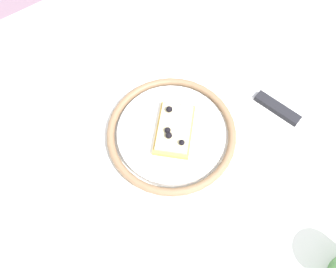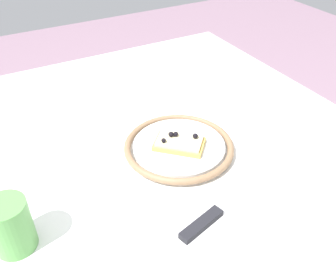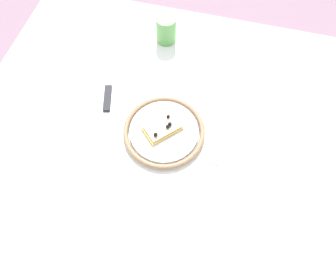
{
  "view_description": "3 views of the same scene",
  "coord_description": "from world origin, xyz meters",
  "px_view_note": "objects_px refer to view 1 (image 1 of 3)",
  "views": [
    {
      "loc": [
        -0.16,
        -0.17,
        1.29
      ],
      "look_at": [
        -0.03,
        0.02,
        0.79
      ],
      "focal_mm": 34.53,
      "sensor_mm": 36.0,
      "label": 1
    },
    {
      "loc": [
        0.51,
        -0.29,
        1.25
      ],
      "look_at": [
        -0.04,
        0.02,
        0.79
      ],
      "focal_mm": 40.02,
      "sensor_mm": 36.0,
      "label": 2
    },
    {
      "loc": [
        -0.13,
        0.43,
        1.55
      ],
      "look_at": [
        -0.03,
        0.05,
        0.8
      ],
      "focal_mm": 33.81,
      "sensor_mm": 36.0,
      "label": 3
    }
  ],
  "objects_px": {
    "dining_table": "(185,161)",
    "pizza_slice_near": "(174,129)",
    "knife": "(262,99)",
    "fork": "(92,210)",
    "plate": "(171,133)"
  },
  "relations": [
    {
      "from": "dining_table",
      "to": "pizza_slice_near",
      "type": "bearing_deg",
      "value": 113.02
    },
    {
      "from": "dining_table",
      "to": "pizza_slice_near",
      "type": "distance_m",
      "value": 0.12
    },
    {
      "from": "dining_table",
      "to": "fork",
      "type": "distance_m",
      "value": 0.22
    },
    {
      "from": "fork",
      "to": "plate",
      "type": "bearing_deg",
      "value": 11.21
    },
    {
      "from": "knife",
      "to": "fork",
      "type": "bearing_deg",
      "value": 179.86
    },
    {
      "from": "dining_table",
      "to": "fork",
      "type": "bearing_deg",
      "value": -177.69
    },
    {
      "from": "plate",
      "to": "knife",
      "type": "distance_m",
      "value": 0.19
    },
    {
      "from": "dining_table",
      "to": "knife",
      "type": "xyz_separation_m",
      "value": [
        0.17,
        -0.01,
        0.1
      ]
    },
    {
      "from": "fork",
      "to": "dining_table",
      "type": "bearing_deg",
      "value": 2.31
    },
    {
      "from": "fork",
      "to": "pizza_slice_near",
      "type": "bearing_deg",
      "value": 10.32
    },
    {
      "from": "dining_table",
      "to": "fork",
      "type": "height_order",
      "value": "fork"
    },
    {
      "from": "knife",
      "to": "pizza_slice_near",
      "type": "bearing_deg",
      "value": 168.98
    },
    {
      "from": "plate",
      "to": "fork",
      "type": "height_order",
      "value": "plate"
    },
    {
      "from": "pizza_slice_near",
      "to": "fork",
      "type": "height_order",
      "value": "pizza_slice_near"
    },
    {
      "from": "plate",
      "to": "knife",
      "type": "relative_size",
      "value": 0.97
    }
  ]
}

